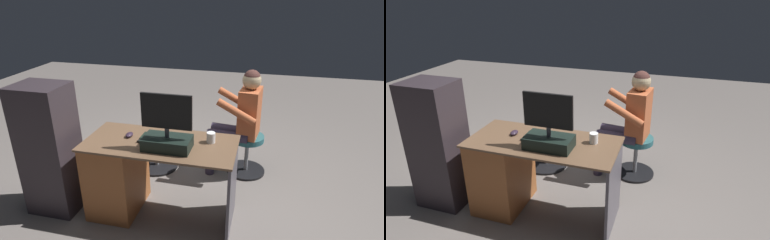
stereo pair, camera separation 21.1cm
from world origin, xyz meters
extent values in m
plane|color=slate|center=(0.00, 0.00, 0.00)|extent=(10.00, 10.00, 0.00)
cube|color=brown|center=(0.00, 0.40, 0.73)|extent=(1.30, 0.60, 0.02)
cube|color=#A0592D|center=(0.43, 0.40, 0.36)|extent=(0.42, 0.55, 0.72)
cube|color=#524D57|center=(-0.63, 0.40, 0.36)|extent=(0.02, 0.54, 0.72)
cube|color=black|center=(-0.09, 0.50, 0.79)|extent=(0.39, 0.22, 0.10)
cylinder|color=#333338|center=(-0.09, 0.50, 0.88)|extent=(0.04, 0.04, 0.08)
cube|color=black|center=(-0.09, 0.50, 1.06)|extent=(0.41, 0.02, 0.28)
cube|color=#19598C|center=(-0.09, 0.48, 1.06)|extent=(0.38, 0.00, 0.26)
cube|color=black|center=(-0.02, 0.34, 0.75)|extent=(0.42, 0.14, 0.02)
ellipsoid|color=#2D202F|center=(0.30, 0.36, 0.75)|extent=(0.06, 0.10, 0.04)
cylinder|color=white|center=(-0.42, 0.31, 0.78)|extent=(0.07, 0.07, 0.09)
cube|color=black|center=(0.15, 0.39, 0.74)|extent=(0.08, 0.16, 0.02)
cube|color=beige|center=(-0.10, 0.40, 0.75)|extent=(0.28, 0.34, 0.02)
cylinder|color=black|center=(0.33, -0.39, 0.01)|extent=(0.49, 0.49, 0.03)
cylinder|color=gray|center=(0.33, -0.39, 0.21)|extent=(0.04, 0.04, 0.37)
cylinder|color=#423843|center=(0.33, -0.39, 0.42)|extent=(0.37, 0.37, 0.06)
ellipsoid|color=#CBBB7A|center=(0.33, -0.39, 0.54)|extent=(0.17, 0.15, 0.18)
sphere|color=#CBBB7A|center=(0.33, -0.39, 0.69)|extent=(0.14, 0.14, 0.14)
sphere|color=beige|center=(0.33, -0.45, 0.68)|extent=(0.05, 0.05, 0.05)
sphere|color=#CBBB7A|center=(0.28, -0.39, 0.75)|extent=(0.06, 0.06, 0.06)
sphere|color=#CBBB7A|center=(0.38, -0.39, 0.75)|extent=(0.06, 0.06, 0.06)
cylinder|color=#CBBB7A|center=(0.24, -0.42, 0.58)|extent=(0.05, 0.14, 0.09)
cylinder|color=#CBBB7A|center=(0.42, -0.42, 0.58)|extent=(0.05, 0.14, 0.09)
cylinder|color=#CBBB7A|center=(0.29, -0.49, 0.48)|extent=(0.06, 0.11, 0.06)
cylinder|color=#CBBB7A|center=(0.38, -0.49, 0.48)|extent=(0.06, 0.11, 0.06)
cylinder|color=black|center=(-0.69, -0.51, 0.01)|extent=(0.43, 0.43, 0.03)
cylinder|color=gray|center=(-0.69, -0.51, 0.21)|extent=(0.04, 0.04, 0.37)
cylinder|color=#2B6169|center=(-0.69, -0.51, 0.42)|extent=(0.35, 0.35, 0.06)
cube|color=#C36037|center=(-0.69, -0.51, 0.71)|extent=(0.24, 0.34, 0.53)
sphere|color=tan|center=(-0.69, -0.51, 1.07)|extent=(0.19, 0.19, 0.19)
sphere|color=#4F2E28|center=(-0.69, -0.51, 1.09)|extent=(0.18, 0.18, 0.18)
cylinder|color=#C36037|center=(-0.56, -0.30, 0.79)|extent=(0.42, 0.13, 0.25)
cylinder|color=#C36037|center=(-0.51, -0.69, 0.79)|extent=(0.42, 0.13, 0.25)
cylinder|color=#3A3147|center=(-0.50, -0.40, 0.47)|extent=(0.41, 0.16, 0.11)
cylinder|color=#3A3147|center=(-0.29, -0.38, 0.23)|extent=(0.10, 0.10, 0.45)
cylinder|color=#3A3147|center=(-0.47, -0.58, 0.47)|extent=(0.41, 0.16, 0.11)
cylinder|color=#3A3147|center=(-0.27, -0.55, 0.23)|extent=(0.10, 0.10, 0.45)
cube|color=#2F272C|center=(1.00, 0.53, 0.61)|extent=(0.44, 0.36, 1.21)
camera|label=1|loc=(-0.83, 2.72, 1.96)|focal=30.21mm
camera|label=2|loc=(-1.04, 2.66, 1.96)|focal=30.21mm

